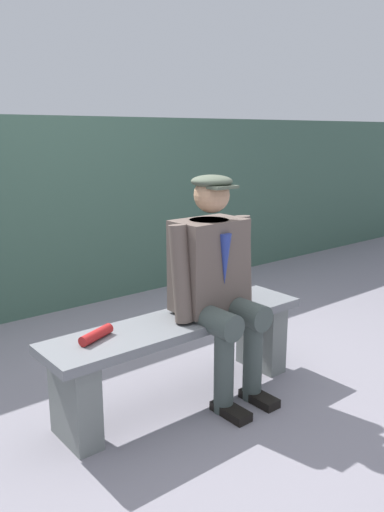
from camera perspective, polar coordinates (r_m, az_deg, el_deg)
The scene contains 5 objects.
ground_plane at distance 3.12m, azimuth -1.21°, elevation -15.39°, with size 30.00×30.00×0.00m, color gray.
bench at distance 2.98m, azimuth -1.25°, elevation -9.85°, with size 1.60×0.38×0.49m.
seated_man at distance 2.93m, azimuth 2.65°, elevation -2.39°, with size 0.57×0.57×1.28m.
rolled_magazine at distance 2.67m, azimuth -10.51°, elevation -8.53°, with size 0.05×0.05×0.21m, color #B21E1E.
stadium_wall at distance 4.51m, azimuth -16.95°, elevation 4.14°, with size 12.00×0.24×1.64m, color #3B594A.
Camera 1 is at (1.68, 2.16, 1.51)m, focal length 36.30 mm.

